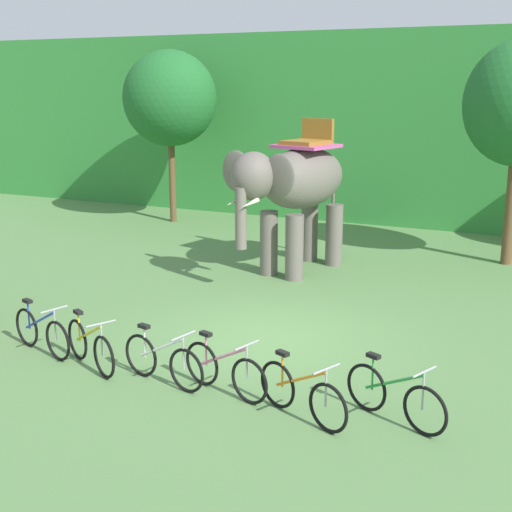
{
  "coord_description": "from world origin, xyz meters",
  "views": [
    {
      "loc": [
        4.8,
        -11.04,
        4.61
      ],
      "look_at": [
        -0.71,
        1.0,
        1.3
      ],
      "focal_mm": 48.33,
      "sensor_mm": 36.0,
      "label": 1
    }
  ],
  "objects_px": {
    "tree_left": "(170,99)",
    "bike_white": "(163,361)",
    "elephant": "(295,185)",
    "bike_blue": "(42,332)",
    "bike_pink": "(225,370)",
    "bike_orange": "(302,394)",
    "bike_yellow": "(90,346)",
    "bike_green": "(394,397)"
  },
  "relations": [
    {
      "from": "bike_yellow",
      "to": "bike_orange",
      "type": "height_order",
      "value": "same"
    },
    {
      "from": "bike_pink",
      "to": "bike_orange",
      "type": "relative_size",
      "value": 1.04
    },
    {
      "from": "bike_pink",
      "to": "bike_orange",
      "type": "xyz_separation_m",
      "value": [
        1.36,
        -0.28,
        0.0
      ]
    },
    {
      "from": "bike_yellow",
      "to": "bike_pink",
      "type": "xyz_separation_m",
      "value": [
        2.49,
        0.04,
        0.0
      ]
    },
    {
      "from": "bike_white",
      "to": "bike_pink",
      "type": "distance_m",
      "value": 1.06
    },
    {
      "from": "tree_left",
      "to": "bike_yellow",
      "type": "distance_m",
      "value": 13.21
    },
    {
      "from": "bike_blue",
      "to": "bike_green",
      "type": "bearing_deg",
      "value": 0.29
    },
    {
      "from": "bike_white",
      "to": "bike_pink",
      "type": "height_order",
      "value": "same"
    },
    {
      "from": "bike_blue",
      "to": "bike_pink",
      "type": "distance_m",
      "value": 3.68
    },
    {
      "from": "tree_left",
      "to": "elephant",
      "type": "height_order",
      "value": "tree_left"
    },
    {
      "from": "bike_orange",
      "to": "bike_pink",
      "type": "bearing_deg",
      "value": 168.31
    },
    {
      "from": "elephant",
      "to": "bike_blue",
      "type": "relative_size",
      "value": 2.58
    },
    {
      "from": "bike_yellow",
      "to": "bike_green",
      "type": "xyz_separation_m",
      "value": [
        5.06,
        0.21,
        0.0
      ]
    },
    {
      "from": "elephant",
      "to": "bike_orange",
      "type": "xyz_separation_m",
      "value": [
        2.97,
        -7.28,
        -1.82
      ]
    },
    {
      "from": "elephant",
      "to": "bike_blue",
      "type": "distance_m",
      "value": 7.4
    },
    {
      "from": "tree_left",
      "to": "bike_green",
      "type": "relative_size",
      "value": 3.6
    },
    {
      "from": "bike_blue",
      "to": "bike_green",
      "type": "distance_m",
      "value": 6.25
    },
    {
      "from": "bike_yellow",
      "to": "bike_green",
      "type": "bearing_deg",
      "value": 2.41
    },
    {
      "from": "bike_white",
      "to": "bike_orange",
      "type": "relative_size",
      "value": 1.06
    },
    {
      "from": "bike_yellow",
      "to": "bike_orange",
      "type": "xyz_separation_m",
      "value": [
        3.85,
        -0.24,
        0.0
      ]
    },
    {
      "from": "bike_blue",
      "to": "bike_white",
      "type": "xyz_separation_m",
      "value": [
        2.62,
        -0.22,
        0.0
      ]
    },
    {
      "from": "bike_blue",
      "to": "bike_white",
      "type": "relative_size",
      "value": 0.98
    },
    {
      "from": "tree_left",
      "to": "bike_green",
      "type": "height_order",
      "value": "tree_left"
    },
    {
      "from": "bike_blue",
      "to": "bike_orange",
      "type": "bearing_deg",
      "value": -4.75
    },
    {
      "from": "tree_left",
      "to": "bike_blue",
      "type": "bearing_deg",
      "value": -69.77
    },
    {
      "from": "bike_white",
      "to": "bike_blue",
      "type": "bearing_deg",
      "value": 175.27
    },
    {
      "from": "bike_pink",
      "to": "bike_green",
      "type": "height_order",
      "value": "same"
    },
    {
      "from": "bike_yellow",
      "to": "bike_green",
      "type": "height_order",
      "value": "same"
    },
    {
      "from": "elephant",
      "to": "bike_white",
      "type": "bearing_deg",
      "value": -85.5
    },
    {
      "from": "tree_left",
      "to": "bike_white",
      "type": "xyz_separation_m",
      "value": [
        6.79,
        -11.51,
        -3.76
      ]
    },
    {
      "from": "bike_white",
      "to": "bike_pink",
      "type": "xyz_separation_m",
      "value": [
        1.05,
        0.08,
        0.0
      ]
    },
    {
      "from": "bike_pink",
      "to": "bike_green",
      "type": "relative_size",
      "value": 1.04
    },
    {
      "from": "tree_left",
      "to": "bike_green",
      "type": "bearing_deg",
      "value": -47.26
    },
    {
      "from": "tree_left",
      "to": "bike_pink",
      "type": "xyz_separation_m",
      "value": [
        7.84,
        -11.43,
        -3.76
      ]
    },
    {
      "from": "bike_blue",
      "to": "bike_white",
      "type": "bearing_deg",
      "value": -4.73
    },
    {
      "from": "tree_left",
      "to": "bike_blue",
      "type": "xyz_separation_m",
      "value": [
        4.16,
        -11.29,
        -3.76
      ]
    },
    {
      "from": "bike_blue",
      "to": "bike_yellow",
      "type": "relative_size",
      "value": 1.07
    },
    {
      "from": "bike_pink",
      "to": "bike_orange",
      "type": "bearing_deg",
      "value": -11.69
    },
    {
      "from": "tree_left",
      "to": "bike_orange",
      "type": "height_order",
      "value": "tree_left"
    },
    {
      "from": "elephant",
      "to": "bike_orange",
      "type": "bearing_deg",
      "value": -67.82
    },
    {
      "from": "bike_pink",
      "to": "bike_blue",
      "type": "bearing_deg",
      "value": 177.87
    },
    {
      "from": "bike_yellow",
      "to": "elephant",
      "type": "bearing_deg",
      "value": 82.91
    }
  ]
}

